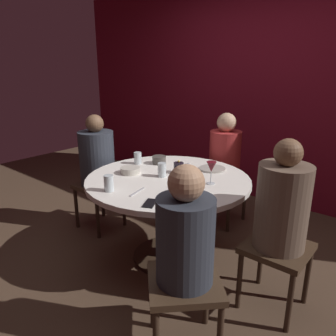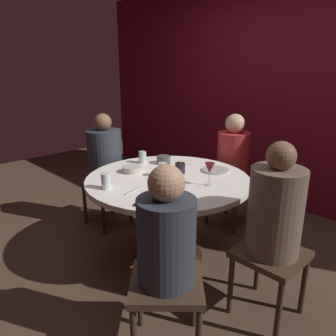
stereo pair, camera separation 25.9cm
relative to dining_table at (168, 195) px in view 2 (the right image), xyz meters
name	(u,v)px [view 2 (the right image)]	position (x,y,z in m)	size (l,w,h in m)	color
ground_plane	(168,257)	(0.00, 0.00, -0.58)	(8.00, 8.00, 0.00)	#4C3828
back_wall	(282,93)	(0.00, 1.81, 0.72)	(6.00, 0.10, 2.60)	maroon
dining_table	(168,195)	(0.00, 0.00, 0.00)	(1.33, 1.33, 0.74)	white
seated_diner_left	(105,158)	(-0.90, 0.00, 0.13)	(0.40, 0.40, 1.16)	#3F2D1E
seated_diner_back	(233,158)	(0.00, 0.91, 0.13)	(0.40, 0.40, 1.16)	#3F2D1E
seated_diner_right	(275,214)	(0.94, 0.00, 0.15)	(0.40, 0.40, 1.19)	#3F2D1E
seated_diner_front_right	(166,242)	(0.67, -0.67, 0.12)	(0.57, 0.57, 1.13)	#3F2D1E
candle_holder	(180,168)	(-0.01, 0.15, 0.20)	(0.08, 0.08, 0.11)	black
wine_glass	(210,169)	(0.35, 0.09, 0.28)	(0.08, 0.08, 0.18)	silver
dinner_plate	(215,170)	(0.16, 0.41, 0.16)	(0.23, 0.23, 0.01)	#B2ADA3
cell_phone	(142,202)	(0.24, -0.48, 0.16)	(0.07, 0.14, 0.01)	black
bowl_serving_large	(132,169)	(-0.31, -0.12, 0.18)	(0.16, 0.16, 0.05)	beige
bowl_salad_center	(173,193)	(0.30, -0.25, 0.18)	(0.15, 0.15, 0.05)	#4C4742
bowl_small_white	(164,160)	(-0.31, 0.25, 0.19)	(0.13, 0.13, 0.07)	#4C4742
cup_near_candle	(162,170)	(-0.05, -0.01, 0.21)	(0.07, 0.07, 0.12)	silver
cup_by_left_diner	(106,181)	(-0.14, -0.50, 0.21)	(0.07, 0.07, 0.12)	silver
cup_by_right_diner	(143,157)	(-0.46, 0.12, 0.21)	(0.07, 0.07, 0.11)	silver
fork_near_plate	(133,191)	(0.04, -0.39, 0.16)	(0.02, 0.18, 0.01)	#B7B7BC
knife_near_plate	(186,166)	(-0.11, 0.34, 0.16)	(0.02, 0.18, 0.01)	#B7B7BC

